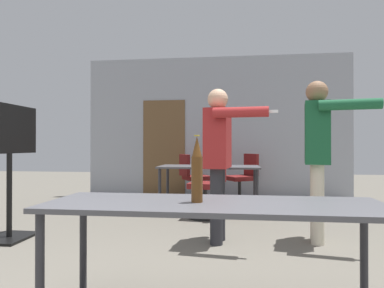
{
  "coord_description": "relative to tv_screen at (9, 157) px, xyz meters",
  "views": [
    {
      "loc": [
        0.41,
        -1.5,
        1.08
      ],
      "look_at": [
        -0.09,
        2.39,
        1.1
      ],
      "focal_mm": 32.0,
      "sensor_mm": 36.0,
      "label": 1
    }
  ],
  "objects": [
    {
      "name": "office_chair_side_rolled",
      "position": [
        1.78,
        2.97,
        -0.52
      ],
      "size": [
        0.67,
        0.65,
        0.92
      ],
      "rotation": [
        0.0,
        0.0,
        5.22
      ],
      "color": "black",
      "rests_on": "ground_plane"
    },
    {
      "name": "person_near_casual",
      "position": [
        3.52,
        0.32,
        0.14
      ],
      "size": [
        0.8,
        0.77,
        1.81
      ],
      "rotation": [
        0.0,
        0.0,
        -1.75
      ],
      "color": "beige",
      "rests_on": "ground_plane"
    },
    {
      "name": "back_wall",
      "position": [
        2.16,
        3.53,
        0.51
      ],
      "size": [
        5.48,
        0.12,
        2.95
      ],
      "color": "#A3A8B2",
      "rests_on": "ground_plane"
    },
    {
      "name": "beer_bottle",
      "position": [
        2.37,
        -1.61,
        -0.02
      ],
      "size": [
        0.07,
        0.07,
        0.41
      ],
      "color": "#563314",
      "rests_on": "conference_table_near"
    },
    {
      "name": "office_chair_far_left",
      "position": [
        2.74,
        2.95,
        -0.52
      ],
      "size": [
        0.68,
        0.65,
        0.93
      ],
      "rotation": [
        0.0,
        0.0,
        2.11
      ],
      "color": "black",
      "rests_on": "ground_plane"
    },
    {
      "name": "person_left_plaid",
      "position": [
        2.42,
        0.18,
        0.08
      ],
      "size": [
        0.77,
        0.73,
        1.72
      ],
      "rotation": [
        0.0,
        0.0,
        -1.69
      ],
      "color": "#28282D",
      "rests_on": "ground_plane"
    },
    {
      "name": "conference_table_far",
      "position": [
        2.16,
        2.14,
        -0.28
      ],
      "size": [
        1.69,
        0.78,
        0.74
      ],
      "color": "#4C4C51",
      "rests_on": "ground_plane"
    },
    {
      "name": "office_chair_near_pushed",
      "position": [
        2.22,
        1.45,
        -0.5
      ],
      "size": [
        0.57,
        0.52,
        0.95
      ],
      "rotation": [
        0.0,
        0.0,
        1.46
      ],
      "color": "black",
      "rests_on": "ground_plane"
    },
    {
      "name": "tv_screen",
      "position": [
        0.0,
        0.0,
        0.0
      ],
      "size": [
        0.44,
        0.99,
        1.56
      ],
      "rotation": [
        0.0,
        0.0,
        1.57
      ],
      "color": "black",
      "rests_on": "ground_plane"
    },
    {
      "name": "conference_table_near",
      "position": [
        2.47,
        -1.6,
        -0.28
      ],
      "size": [
        2.02,
        0.67,
        0.74
      ],
      "color": "#4C4C51",
      "rests_on": "ground_plane"
    }
  ]
}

